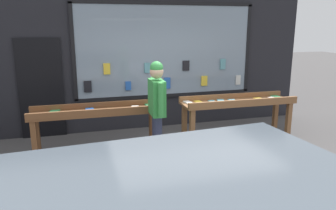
# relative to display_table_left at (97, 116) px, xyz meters

# --- Properties ---
(ground_plane) EXTENTS (40.00, 40.00, 0.00)m
(ground_plane) POSITION_rel_display_table_left_xyz_m (1.40, -0.84, -0.76)
(ground_plane) COLOR #474444
(shopfront_facade) EXTENTS (7.38, 0.29, 3.44)m
(shopfront_facade) POSITION_rel_display_table_left_xyz_m (1.38, 1.55, 0.96)
(shopfront_facade) COLOR black
(shopfront_facade) RESTS_ON ground_plane
(display_table_left) EXTENTS (2.31, 0.60, 0.95)m
(display_table_left) POSITION_rel_display_table_left_xyz_m (0.00, 0.00, 0.00)
(display_table_left) COLOR brown
(display_table_left) RESTS_ON ground_plane
(display_table_right) EXTENTS (2.31, 0.67, 0.95)m
(display_table_right) POSITION_rel_display_table_left_xyz_m (2.80, 0.00, 0.00)
(display_table_right) COLOR brown
(display_table_right) RESTS_ON ground_plane
(person_browsing) EXTENTS (0.24, 0.69, 1.77)m
(person_browsing) POSITION_rel_display_table_left_xyz_m (0.99, -0.51, 0.29)
(person_browsing) COLOR #2D334C
(person_browsing) RESTS_ON ground_plane
(small_dog) EXTENTS (0.29, 0.62, 0.45)m
(small_dog) POSITION_rel_display_table_left_xyz_m (1.32, -0.72, -0.46)
(small_dog) COLOR black
(small_dog) RESTS_ON ground_plane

